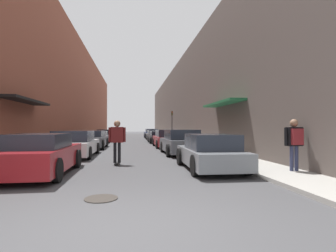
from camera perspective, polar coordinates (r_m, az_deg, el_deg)
The scene contains 20 objects.
ground at distance 27.98m, azimuth -8.17°, elevation -3.41°, with size 131.66×131.66×0.00m, color #424244.
curb_strip_left at distance 34.31m, azimuth -16.20°, elevation -2.73°, with size 1.80×59.85×0.12m.
curb_strip_right at distance 34.27m, azimuth -0.03°, elevation -2.74°, with size 1.80×59.85×0.12m.
building_row_left at distance 35.09m, azimuth -20.91°, elevation 6.86°, with size 4.90×59.85×11.76m.
building_row_right at distance 34.90m, azimuth 4.71°, elevation 5.01°, with size 4.90×59.85×9.51m.
parked_car_left_0 at distance 9.34m, azimuth -26.23°, elevation -5.63°, with size 1.97×4.36×1.32m.
parked_car_left_1 at distance 14.52m, azimuth -19.61°, elevation -3.75°, with size 2.07×4.80×1.34m.
parked_car_left_2 at distance 19.85m, azimuth -16.33°, elevation -2.84°, with size 2.07×4.49×1.28m.
parked_car_left_3 at distance 25.45m, azimuth -14.92°, elevation -2.40°, with size 1.87×4.49×1.18m.
parked_car_left_4 at distance 31.37m, azimuth -13.51°, elevation -1.92°, with size 1.91×4.69×1.28m.
parked_car_right_0 at distance 9.56m, azimuth 9.15°, elevation -5.72°, with size 1.90×4.13×1.27m.
parked_car_right_1 at distance 14.81m, azimuth 2.82°, elevation -3.60°, with size 1.98×4.30×1.39m.
parked_car_right_2 at distance 20.12m, azimuth -0.22°, elevation -2.80°, with size 1.95×4.75×1.35m.
parked_car_right_3 at distance 25.67m, azimuth -2.04°, elevation -2.43°, with size 1.98×4.35×1.15m.
parked_car_right_4 at distance 31.12m, azimuth -2.99°, elevation -1.99°, with size 1.86×4.27×1.22m.
parked_car_right_5 at distance 37.20m, azimuth -3.62°, elevation -1.65°, with size 1.98×4.80×1.31m.
skateboarder at distance 10.87m, azimuth -11.02°, elevation -2.44°, with size 0.69×0.78×1.80m.
manhole_cover at distance 5.93m, azimuth -14.36°, elevation -15.03°, with size 0.70×0.70×0.02m.
traffic_light at distance 29.70m, azimuth 0.87°, elevation 0.90°, with size 0.16×0.22×3.24m.
pedestrian at distance 9.32m, azimuth 25.84°, elevation -2.48°, with size 0.67×0.36×1.66m.
Camera 1 is at (0.14, -4.00, 1.52)m, focal length 28.00 mm.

